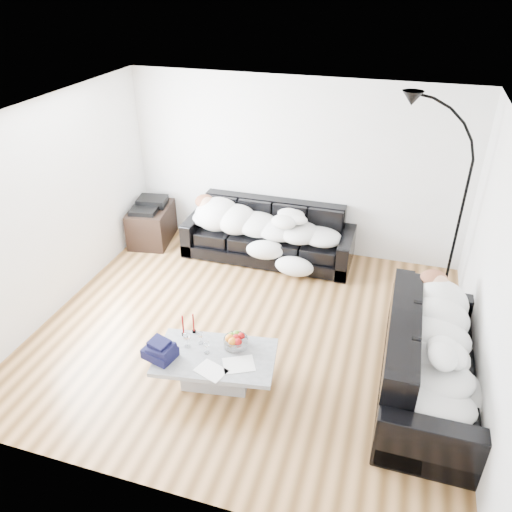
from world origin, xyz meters
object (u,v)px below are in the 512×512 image
(wine_glass_a, at_px, (201,338))
(candle_right, at_px, (193,323))
(sofa_back, at_px, (268,233))
(floor_lamp, at_px, (460,216))
(wine_glass_b, at_px, (187,340))
(stereo, at_px, (149,204))
(fruit_bowl, at_px, (236,340))
(sofa_right, at_px, (433,358))
(wine_glass_c, at_px, (206,347))
(sleeper_right, at_px, (436,343))
(sleeper_back, at_px, (267,221))
(coffee_table, at_px, (216,368))
(av_cabinet, at_px, (152,224))
(candle_left, at_px, (183,326))
(shoes, at_px, (404,429))

(wine_glass_a, xyz_separation_m, candle_right, (-0.14, 0.15, 0.04))
(sofa_back, bearing_deg, floor_lamp, -5.08)
(wine_glass_b, bearing_deg, stereo, 124.21)
(candle_right, bearing_deg, fruit_bowl, -9.09)
(sofa_right, relative_size, candle_right, 9.03)
(wine_glass_a, xyz_separation_m, wine_glass_c, (0.12, -0.13, 0.00))
(sleeper_right, bearing_deg, candle_right, 95.21)
(sofa_back, relative_size, fruit_bowl, 9.58)
(wine_glass_b, relative_size, floor_lamp, 0.08)
(stereo, distance_m, floor_lamp, 4.51)
(stereo, bearing_deg, sofa_right, -36.63)
(sleeper_back, height_order, floor_lamp, floor_lamp)
(candle_right, bearing_deg, coffee_table, -38.13)
(fruit_bowl, bearing_deg, av_cabinet, 132.70)
(wine_glass_b, relative_size, wine_glass_c, 1.19)
(sofa_right, distance_m, candle_left, 2.62)
(fruit_bowl, height_order, av_cabinet, av_cabinet)
(wine_glass_c, bearing_deg, floor_lamp, 45.15)
(sleeper_back, xyz_separation_m, candle_left, (-0.25, -2.45, -0.14))
(coffee_table, distance_m, stereo, 3.43)
(shoes, distance_m, floor_lamp, 2.85)
(sofa_back, height_order, sleeper_right, sleeper_right)
(coffee_table, distance_m, floor_lamp, 3.55)
(sofa_right, distance_m, wine_glass_b, 2.52)
(sleeper_back, distance_m, wine_glass_a, 2.53)
(sofa_right, height_order, fruit_bowl, sofa_right)
(candle_right, bearing_deg, wine_glass_b, -83.09)
(fruit_bowl, bearing_deg, sleeper_right, 8.89)
(wine_glass_b, distance_m, candle_right, 0.25)
(sleeper_back, xyz_separation_m, wine_glass_b, (-0.14, -2.61, -0.18))
(fruit_bowl, bearing_deg, sleeper_back, 98.18)
(wine_glass_c, height_order, stereo, stereo)
(sofa_right, distance_m, coffee_table, 2.22)
(candle_right, distance_m, av_cabinet, 2.96)
(sofa_back, distance_m, av_cabinet, 1.92)
(candle_right, height_order, floor_lamp, floor_lamp)
(candle_left, bearing_deg, shoes, -7.63)
(sleeper_right, bearing_deg, wine_glass_b, 100.82)
(stereo, bearing_deg, sofa_back, -8.76)
(candle_left, bearing_deg, wine_glass_a, -16.94)
(sofa_back, distance_m, shoes, 3.56)
(candle_left, bearing_deg, coffee_table, -24.38)
(sofa_back, height_order, floor_lamp, floor_lamp)
(wine_glass_c, relative_size, floor_lamp, 0.07)
(sleeper_back, bearing_deg, wine_glass_b, -92.97)
(wine_glass_a, bearing_deg, coffee_table, -31.50)
(candle_left, bearing_deg, wine_glass_c, -29.33)
(wine_glass_c, xyz_separation_m, av_cabinet, (-2.02, 2.66, -0.15))
(sleeper_back, distance_m, wine_glass_c, 2.65)
(sofa_back, relative_size, wine_glass_c, 15.80)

